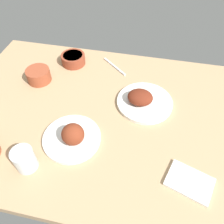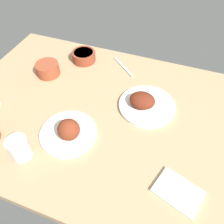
# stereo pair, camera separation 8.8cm
# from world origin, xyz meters

# --- Properties ---
(dining_table) EXTENTS (1.40, 0.90, 0.04)m
(dining_table) POSITION_xyz_m (0.00, 0.00, 0.02)
(dining_table) COLOR tan
(dining_table) RESTS_ON ground
(plate_near_viewer) EXTENTS (0.22, 0.22, 0.10)m
(plate_near_viewer) POSITION_xyz_m (0.12, 0.16, 0.07)
(plate_near_viewer) COLOR silver
(plate_near_viewer) RESTS_ON dining_table
(plate_center_main) EXTENTS (0.25, 0.25, 0.07)m
(plate_center_main) POSITION_xyz_m (-0.12, -0.09, 0.06)
(plate_center_main) COLOR silver
(plate_center_main) RESTS_ON dining_table
(bowl_sauce) EXTENTS (0.11, 0.11, 0.06)m
(bowl_sauce) POSITION_xyz_m (0.39, -0.15, 0.07)
(bowl_sauce) COLOR brown
(bowl_sauce) RESTS_ON dining_table
(bowl_pasta) EXTENTS (0.12, 0.12, 0.05)m
(bowl_pasta) POSITION_xyz_m (0.27, -0.31, 0.07)
(bowl_pasta) COLOR brown
(bowl_pasta) RESTS_ON dining_table
(water_tumbler) EXTENTS (0.07, 0.07, 0.09)m
(water_tumbler) POSITION_xyz_m (0.24, 0.29, 0.08)
(water_tumbler) COLOR silver
(water_tumbler) RESTS_ON dining_table
(folded_napkin) EXTENTS (0.17, 0.15, 0.01)m
(folded_napkin) POSITION_xyz_m (-0.32, 0.24, 0.05)
(folded_napkin) COLOR white
(folded_napkin) RESTS_ON dining_table
(spoon_loose) EXTENTS (0.14, 0.12, 0.01)m
(spoon_loose) POSITION_xyz_m (0.06, -0.32, 0.04)
(spoon_loose) COLOR silver
(spoon_loose) RESTS_ON dining_table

